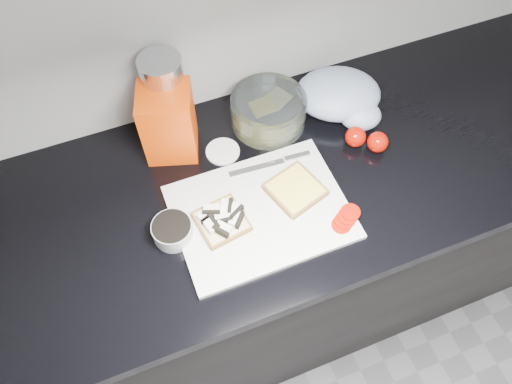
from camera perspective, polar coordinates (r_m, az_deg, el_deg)
base_cabinet at (r=1.65m, az=2.56°, el=-7.15°), size 3.50×0.60×0.86m
countertop at (r=1.25m, az=3.34°, el=1.61°), size 3.50×0.64×0.04m
cutting_board at (r=1.17m, az=0.54°, el=-2.31°), size 0.40×0.30×0.01m
bread_left at (r=1.14m, az=-3.96°, el=-3.21°), size 0.13×0.13×0.03m
bread_right at (r=1.19m, az=4.51°, el=0.28°), size 0.15×0.15×0.02m
tomato_slices at (r=1.16m, az=10.23°, el=-3.01°), size 0.09×0.07×0.02m
knife at (r=1.24m, az=2.77°, el=3.55°), size 0.21×0.03×0.01m
seed_tub at (r=1.14m, az=-9.53°, el=-4.33°), size 0.09×0.09×0.05m
tub_lid at (r=1.27m, az=-3.82°, el=4.64°), size 0.10×0.10×0.01m
glass_bowl at (r=1.31m, az=1.42°, el=9.24°), size 0.20×0.20×0.08m
bread_bag at (r=1.23m, az=-9.96°, el=7.81°), size 0.15×0.15×0.19m
steel_canister at (r=1.25m, az=-10.15°, el=10.54°), size 0.10×0.10×0.24m
grocery_bag at (r=1.35m, az=9.70°, el=10.68°), size 0.27×0.26×0.10m
whole_tomatoes at (r=1.29m, az=12.52°, el=5.89°), size 0.10×0.09×0.05m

